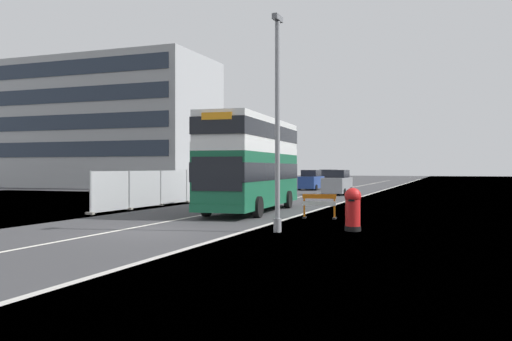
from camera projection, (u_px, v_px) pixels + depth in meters
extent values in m
cube|color=#38383A|center=(151.00, 233.00, 19.90)|extent=(140.00, 280.00, 0.10)
cube|color=#B2AFA8|center=(232.00, 235.00, 18.78)|extent=(0.24, 196.00, 0.01)
cube|color=silver|center=(121.00, 230.00, 20.35)|extent=(0.16, 168.00, 0.01)
cube|color=#145638|center=(252.00, 179.00, 28.88)|extent=(3.31, 10.84, 2.74)
cube|color=silver|center=(252.00, 150.00, 28.87)|extent=(3.31, 10.84, 0.40)
cube|color=silver|center=(252.00, 132.00, 28.87)|extent=(3.27, 10.73, 1.42)
cube|color=black|center=(252.00, 171.00, 28.88)|extent=(3.34, 10.94, 0.88)
cube|color=black|center=(252.00, 132.00, 28.87)|extent=(3.32, 10.89, 0.78)
cube|color=black|center=(217.00, 174.00, 23.74)|extent=(2.35, 0.23, 1.50)
cube|color=orange|center=(217.00, 116.00, 23.72)|extent=(1.40, 0.16, 0.32)
cube|color=#145638|center=(252.00, 202.00, 28.89)|extent=(3.34, 10.94, 0.36)
cylinder|color=black|center=(207.00, 206.00, 26.07)|extent=(0.37, 1.02, 1.00)
cylinder|color=black|center=(258.00, 207.00, 25.35)|extent=(0.37, 1.02, 1.00)
cylinder|color=black|center=(246.00, 199.00, 32.06)|extent=(0.37, 1.02, 1.00)
cylinder|color=black|center=(288.00, 199.00, 31.34)|extent=(0.37, 1.02, 1.00)
cylinder|color=gray|center=(277.00, 127.00, 19.67)|extent=(0.18, 0.18, 7.61)
cube|color=slate|center=(277.00, 18.00, 19.65)|extent=(0.20, 0.70, 0.20)
cylinder|color=gray|center=(277.00, 225.00, 19.69)|extent=(0.29, 0.29, 0.50)
cylinder|color=black|center=(353.00, 229.00, 20.05)|extent=(0.60, 0.60, 0.18)
cylinder|color=red|center=(353.00, 211.00, 20.04)|extent=(0.55, 0.55, 1.10)
sphere|color=red|center=(353.00, 196.00, 20.04)|extent=(0.62, 0.62, 0.62)
cube|color=black|center=(351.00, 200.00, 19.77)|extent=(0.22, 0.03, 0.07)
cube|color=orange|center=(319.00, 196.00, 24.86)|extent=(1.54, 0.22, 0.20)
cube|color=white|center=(319.00, 203.00, 24.86)|extent=(1.54, 0.22, 0.20)
cube|color=orange|center=(304.00, 207.00, 25.04)|extent=(0.08, 0.08, 1.02)
cube|color=black|center=(304.00, 217.00, 25.04)|extent=(0.18, 0.45, 0.08)
cube|color=orange|center=(334.00, 208.00, 24.68)|extent=(0.08, 0.08, 1.02)
cube|color=black|center=(334.00, 218.00, 24.68)|extent=(0.18, 0.45, 0.08)
cube|color=#A8AAAD|center=(110.00, 191.00, 28.67)|extent=(0.04, 3.26, 2.10)
cube|color=#A8AAAD|center=(145.00, 189.00, 31.86)|extent=(0.04, 3.26, 2.10)
cube|color=#A8AAAD|center=(174.00, 187.00, 35.04)|extent=(0.04, 3.26, 2.10)
cube|color=#A8AAAD|center=(198.00, 185.00, 38.23)|extent=(0.04, 3.26, 2.10)
cylinder|color=#939699|center=(90.00, 192.00, 27.08)|extent=(0.06, 0.06, 2.20)
cube|color=gray|center=(90.00, 213.00, 27.08)|extent=(0.44, 0.20, 0.12)
cylinder|color=#939699|center=(129.00, 190.00, 30.26)|extent=(0.06, 0.06, 2.20)
cube|color=gray|center=(129.00, 209.00, 30.27)|extent=(0.44, 0.20, 0.12)
cylinder|color=#939699|center=(160.00, 188.00, 33.45)|extent=(0.06, 0.06, 2.20)
cube|color=gray|center=(160.00, 205.00, 33.45)|extent=(0.44, 0.20, 0.12)
cylinder|color=#939699|center=(186.00, 186.00, 36.63)|extent=(0.06, 0.06, 2.20)
cube|color=gray|center=(186.00, 201.00, 36.64)|extent=(0.44, 0.20, 0.12)
cylinder|color=#939699|center=(208.00, 184.00, 39.82)|extent=(0.06, 0.06, 2.20)
cube|color=gray|center=(208.00, 199.00, 39.82)|extent=(0.44, 0.20, 0.12)
cube|color=gray|center=(337.00, 185.00, 46.83)|extent=(1.80, 4.54, 1.29)
cube|color=black|center=(337.00, 174.00, 46.82)|extent=(1.66, 2.50, 0.66)
cylinder|color=black|center=(351.00, 191.00, 47.83)|extent=(0.20, 0.60, 0.60)
cylinder|color=black|center=(331.00, 190.00, 48.46)|extent=(0.20, 0.60, 0.60)
cylinder|color=black|center=(344.00, 192.00, 45.19)|extent=(0.20, 0.60, 0.60)
cylinder|color=black|center=(323.00, 192.00, 45.82)|extent=(0.20, 0.60, 0.60)
cube|color=navy|center=(311.00, 182.00, 57.07)|extent=(1.73, 4.44, 1.23)
cube|color=black|center=(311.00, 173.00, 57.07)|extent=(1.59, 2.44, 0.67)
cylinder|color=black|center=(322.00, 187.00, 58.06)|extent=(0.20, 0.60, 0.60)
cylinder|color=black|center=(307.00, 186.00, 58.67)|extent=(0.20, 0.60, 0.60)
cylinder|color=black|center=(316.00, 188.00, 55.48)|extent=(0.20, 0.60, 0.60)
cylinder|color=black|center=(300.00, 187.00, 56.09)|extent=(0.20, 0.60, 0.60)
cube|color=silver|center=(328.00, 181.00, 65.20)|extent=(1.87, 3.85, 1.15)
cube|color=black|center=(328.00, 173.00, 65.19)|extent=(1.72, 2.12, 0.77)
cylinder|color=black|center=(338.00, 184.00, 65.99)|extent=(0.20, 0.60, 0.60)
cylinder|color=black|center=(323.00, 184.00, 66.65)|extent=(0.20, 0.60, 0.60)
cylinder|color=black|center=(334.00, 185.00, 63.76)|extent=(0.20, 0.60, 0.60)
cylinder|color=black|center=(318.00, 185.00, 64.41)|extent=(0.20, 0.60, 0.60)
cylinder|color=#4C3D2D|center=(224.00, 174.00, 66.50)|extent=(0.28, 0.28, 3.01)
cylinder|color=#4C3D2D|center=(227.00, 161.00, 66.16)|extent=(1.24, 0.43, 1.21)
cylinder|color=#4C3D2D|center=(227.00, 164.00, 67.24)|extent=(0.30, 1.76, 1.66)
cylinder|color=#4C3D2D|center=(221.00, 164.00, 66.69)|extent=(0.79, 0.25, 1.16)
cylinder|color=#4C3D2D|center=(223.00, 164.00, 66.03)|extent=(0.33, 1.04, 1.17)
cylinder|color=#4C3D2D|center=(249.00, 171.00, 73.81)|extent=(0.39, 0.39, 3.80)
cylinder|color=#4C3D2D|center=(254.00, 160.00, 73.56)|extent=(1.60, 0.21, 1.14)
cylinder|color=#4C3D2D|center=(254.00, 161.00, 74.09)|extent=(1.21, 1.17, 1.53)
cylinder|color=#4C3D2D|center=(249.00, 160.00, 74.38)|extent=(0.42, 1.24, 1.48)
cylinder|color=#4C3D2D|center=(245.00, 157.00, 74.34)|extent=(1.56, 0.79, 1.73)
cylinder|color=#4C3D2D|center=(245.00, 161.00, 73.86)|extent=(1.07, 0.41, 0.85)
cylinder|color=#4C3D2D|center=(247.00, 155.00, 73.43)|extent=(0.30, 1.00, 1.39)
cylinder|color=#4C3D2D|center=(252.00, 157.00, 73.08)|extent=(1.45, 1.22, 1.39)
cube|color=#9EA0A3|center=(108.00, 125.00, 65.87)|extent=(25.20, 12.23, 15.06)
cube|color=#232D3D|center=(74.00, 149.00, 60.13)|extent=(23.68, 0.08, 1.69)
cube|color=#232D3D|center=(74.00, 122.00, 60.11)|extent=(23.68, 0.08, 1.69)
cube|color=#232D3D|center=(74.00, 95.00, 60.10)|extent=(23.68, 0.08, 1.69)
cube|color=#232D3D|center=(74.00, 67.00, 60.08)|extent=(23.68, 0.08, 1.69)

